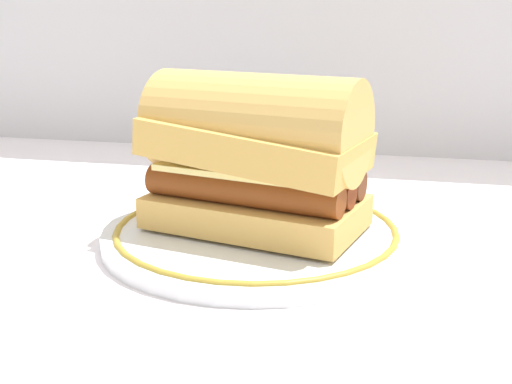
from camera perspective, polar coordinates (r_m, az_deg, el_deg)
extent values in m
plane|color=white|center=(0.55, 1.13, -5.56)|extent=(1.50, 1.50, 0.00)
cylinder|color=white|center=(0.58, 0.00, -3.72)|extent=(0.26, 0.26, 0.01)
torus|color=#B29333|center=(0.58, 0.00, -3.16)|extent=(0.24, 0.24, 0.01)
cube|color=#DAAA57|center=(0.57, 0.00, -1.64)|extent=(0.20, 0.14, 0.03)
cylinder|color=brown|center=(0.54, -1.27, 0.20)|extent=(0.17, 0.06, 0.03)
cylinder|color=maroon|center=(0.56, 0.00, 0.88)|extent=(0.17, 0.06, 0.03)
cylinder|color=brown|center=(0.59, 1.17, 1.51)|extent=(0.17, 0.06, 0.03)
cube|color=#EAD67A|center=(0.56, 0.00, 2.42)|extent=(0.16, 0.13, 0.01)
cube|color=gold|center=(0.56, 0.00, 4.18)|extent=(0.20, 0.14, 0.04)
cylinder|color=tan|center=(0.55, 0.00, 5.70)|extent=(0.19, 0.12, 0.09)
cylinder|color=silver|center=(0.77, -0.45, 5.21)|extent=(0.07, 0.07, 0.11)
cylinder|color=gold|center=(0.78, -0.45, 3.44)|extent=(0.06, 0.06, 0.06)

